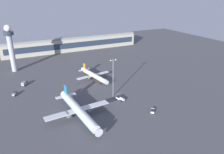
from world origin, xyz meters
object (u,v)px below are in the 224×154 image
at_px(control_tower, 10,45).
at_px(catering_truck, 24,83).
at_px(airplane_far_stand, 94,75).
at_px(baggage_tractor, 15,94).
at_px(apron_light_east, 113,76).
at_px(cargo_loader, 153,111).
at_px(fuel_truck, 120,98).
at_px(airplane_taxiway_distant, 78,110).

height_order(control_tower, catering_truck, control_tower).
height_order(airplane_far_stand, baggage_tractor, airplane_far_stand).
xyz_separation_m(baggage_tractor, catering_truck, (7.55, 14.78, 0.40)).
bearing_deg(apron_light_east, airplane_far_stand, 91.18).
bearing_deg(cargo_loader, control_tower, -19.21).
bearing_deg(fuel_truck, control_tower, 107.97).
bearing_deg(baggage_tractor, catering_truck, 93.54).
relative_size(cargo_loader, fuel_truck, 0.67).
bearing_deg(airplane_far_stand, airplane_taxiway_distant, 49.71).
relative_size(catering_truck, fuel_truck, 0.90).
bearing_deg(fuel_truck, baggage_tractor, 133.48).
xyz_separation_m(airplane_far_stand, catering_truck, (-50.15, 12.01, -1.93)).
distance_m(baggage_tractor, fuel_truck, 70.53).
xyz_separation_m(airplane_far_stand, cargo_loader, (11.57, -61.46, -2.32)).
bearing_deg(airplane_taxiway_distant, catering_truck, -74.64).
bearing_deg(airplane_far_stand, cargo_loader, 90.80).
relative_size(cargo_loader, apron_light_east, 0.17).
height_order(control_tower, fuel_truck, control_tower).
distance_m(cargo_loader, fuel_truck, 23.38).
bearing_deg(control_tower, cargo_loader, -59.03).
xyz_separation_m(control_tower, airplane_taxiway_distant, (26.50, -96.23, -18.31)).
bearing_deg(airplane_taxiway_distant, control_tower, -79.64).
distance_m(airplane_far_stand, cargo_loader, 62.58).
distance_m(airplane_far_stand, baggage_tractor, 57.82).
height_order(airplane_taxiway_distant, cargo_loader, airplane_taxiway_distant).
distance_m(catering_truck, apron_light_east, 68.99).
bearing_deg(catering_truck, cargo_loader, -14.84).
bearing_deg(apron_light_east, baggage_tractor, 152.79).
relative_size(fuel_truck, apron_light_east, 0.26).
height_order(cargo_loader, catering_truck, catering_truck).
bearing_deg(control_tower, airplane_taxiway_distant, -74.60).
relative_size(airplane_taxiway_distant, apron_light_east, 1.85).
distance_m(cargo_loader, apron_light_east, 33.50).
relative_size(cargo_loader, baggage_tractor, 0.97).
relative_size(catering_truck, apron_light_east, 0.23).
height_order(airplane_taxiway_distant, airplane_far_stand, airplane_taxiway_distant).
xyz_separation_m(baggage_tractor, fuel_truck, (59.87, -37.29, 0.19)).
bearing_deg(cargo_loader, catering_truck, -10.15).
relative_size(control_tower, fuel_truck, 5.99).
height_order(airplane_taxiway_distant, fuel_truck, airplane_taxiway_distant).
relative_size(airplane_far_stand, fuel_truck, 5.44).
bearing_deg(airplane_far_stand, control_tower, -51.59).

